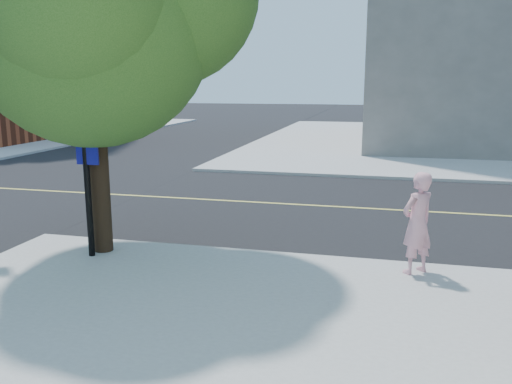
# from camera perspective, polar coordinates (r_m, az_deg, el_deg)

# --- Properties ---
(ground) EXTENTS (140.00, 140.00, 0.00)m
(ground) POSITION_cam_1_polar(r_m,az_deg,el_deg) (11.81, -17.69, -5.17)
(ground) COLOR black
(ground) RESTS_ON ground
(road_ew) EXTENTS (140.00, 9.00, 0.01)m
(road_ew) POSITION_cam_1_polar(r_m,az_deg,el_deg) (15.68, -9.17, -0.61)
(road_ew) COLOR black
(road_ew) RESTS_ON ground
(man_on_phone) EXTENTS (0.75, 0.74, 1.75)m
(man_on_phone) POSITION_cam_1_polar(r_m,az_deg,el_deg) (9.35, 16.90, -3.21)
(man_on_phone) COLOR pink
(man_on_phone) RESTS_ON sidewalk_se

